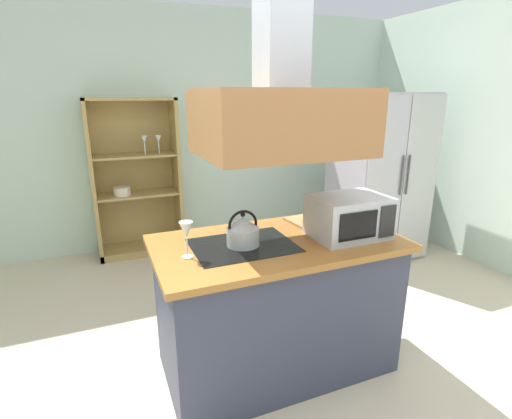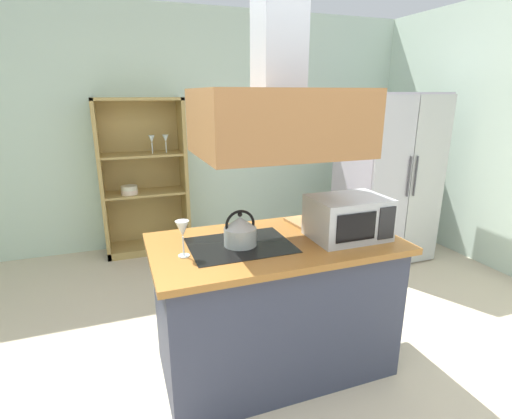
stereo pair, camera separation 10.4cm
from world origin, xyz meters
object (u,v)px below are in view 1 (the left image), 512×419
kettle (243,231)px  cutting_board (312,220)px  microwave (349,216)px  refrigerator (379,176)px  dish_cabinet (137,187)px  wine_glass_on_counter (186,231)px

kettle → cutting_board: size_ratio=0.64×
kettle → microwave: size_ratio=0.47×
kettle → cutting_board: 0.67m
refrigerator → cutting_board: 1.84m
microwave → refrigerator: bearing=45.2°
kettle → cutting_board: (0.62, 0.25, -0.08)m
refrigerator → dish_cabinet: refrigerator is taller
cutting_board → microwave: size_ratio=0.74×
dish_cabinet → wine_glass_on_counter: bearing=-89.3°
kettle → cutting_board: kettle is taller
cutting_board → microwave: bearing=-81.5°
refrigerator → microwave: 2.03m
microwave → cutting_board: bearing=98.5°
wine_glass_on_counter → kettle: bearing=7.4°
cutting_board → wine_glass_on_counter: bearing=-163.1°
dish_cabinet → kettle: bearing=-81.2°
dish_cabinet → refrigerator: bearing=-23.3°
refrigerator → dish_cabinet: bearing=156.7°
refrigerator → cutting_board: (-1.48, -1.09, 0.02)m
kettle → wine_glass_on_counter: (-0.34, -0.04, 0.06)m
dish_cabinet → wine_glass_on_counter: 2.46m
refrigerator → kettle: refrigerator is taller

